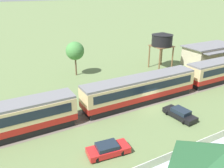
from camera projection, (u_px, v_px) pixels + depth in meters
ground_plane at (151, 107)px, 33.33m from camera, size 600.00×600.00×0.00m
passenger_train at (142, 88)px, 33.93m from camera, size 56.26×3.12×3.95m
railway_track at (123, 107)px, 33.32m from camera, size 128.81×3.60×0.04m
station_building at (209, 54)px, 51.64m from camera, size 12.02×7.17×4.12m
water_tower at (162, 40)px, 47.08m from camera, size 4.29×4.29×7.44m
picket_fence_front at (211, 139)px, 25.29m from camera, size 53.69×0.06×1.05m
parked_car_black at (180, 114)px, 30.29m from camera, size 2.36×4.59×1.28m
parked_car_red at (108, 149)px, 23.66m from camera, size 4.44×2.29×1.21m
yard_tree_0 at (75, 51)px, 43.64m from camera, size 3.40×3.40×6.44m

